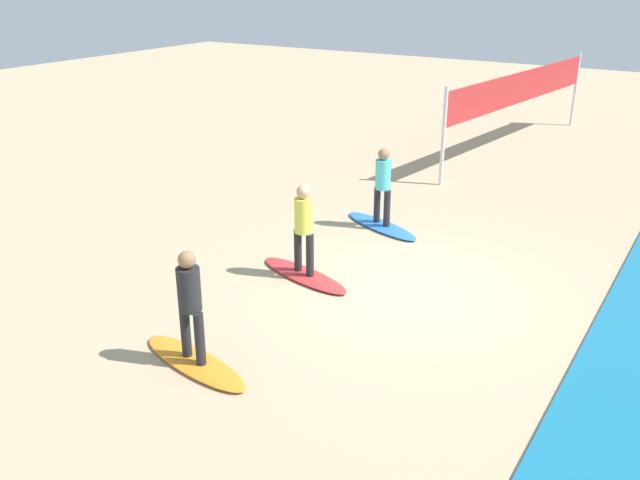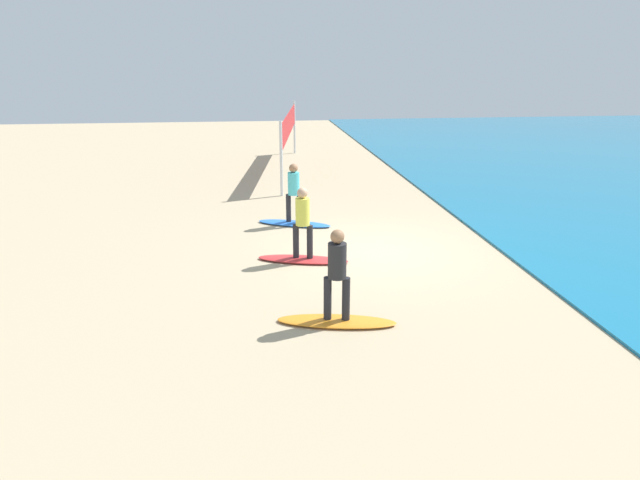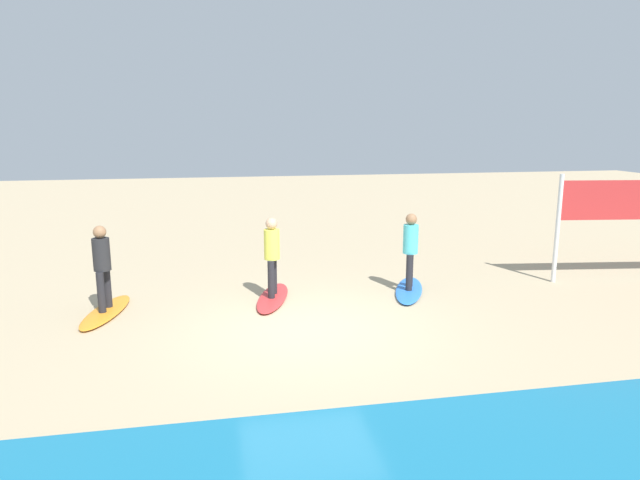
# 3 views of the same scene
# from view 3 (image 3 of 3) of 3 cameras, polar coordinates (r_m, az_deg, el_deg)

# --- Properties ---
(ground_plane) EXTENTS (60.00, 60.00, 0.00)m
(ground_plane) POSITION_cam_3_polar(r_m,az_deg,el_deg) (10.14, -1.19, -9.00)
(ground_plane) COLOR tan
(surfboard_blue) EXTENTS (1.32, 2.15, 0.09)m
(surfboard_blue) POSITION_cam_3_polar(r_m,az_deg,el_deg) (12.38, 9.05, -5.06)
(surfboard_blue) COLOR blue
(surfboard_blue) RESTS_ON ground
(surfer_blue) EXTENTS (0.32, 0.44, 1.64)m
(surfer_blue) POSITION_cam_3_polar(r_m,az_deg,el_deg) (12.14, 9.20, -0.57)
(surfer_blue) COLOR #232328
(surfer_blue) RESTS_ON surfboard_blue
(surfboard_red) EXTENTS (1.09, 2.17, 0.09)m
(surfboard_red) POSITION_cam_3_polar(r_m,az_deg,el_deg) (11.76, -4.83, -5.85)
(surfboard_red) COLOR red
(surfboard_red) RESTS_ON ground
(surfer_red) EXTENTS (0.32, 0.45, 1.64)m
(surfer_red) POSITION_cam_3_polar(r_m,az_deg,el_deg) (11.50, -4.92, -1.14)
(surfer_red) COLOR #232328
(surfer_red) RESTS_ON surfboard_red
(surfboard_orange) EXTENTS (0.96, 2.17, 0.09)m
(surfboard_orange) POSITION_cam_3_polar(r_m,az_deg,el_deg) (11.62, -20.95, -6.83)
(surfboard_orange) COLOR orange
(surfboard_orange) RESTS_ON ground
(surfer_orange) EXTENTS (0.32, 0.45, 1.64)m
(surfer_orange) POSITION_cam_3_polar(r_m,az_deg,el_deg) (11.36, -21.31, -2.07)
(surfer_orange) COLOR #232328
(surfer_orange) RESTS_ON surfboard_orange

